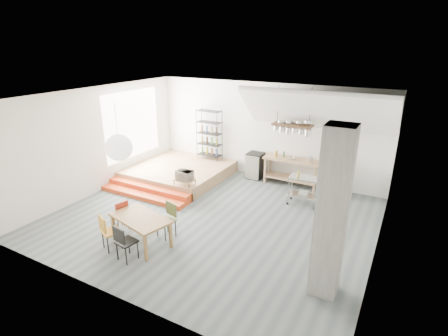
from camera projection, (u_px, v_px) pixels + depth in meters
The scene contains 26 objects.
floor at pixel (213, 217), 9.32m from camera, with size 8.00×8.00×0.00m, color #4D585A.
wall_back at pixel (265, 131), 11.66m from camera, with size 8.00×0.04×3.20m, color silver.
wall_left at pixel (98, 140), 10.58m from camera, with size 0.04×7.00×3.20m, color silver.
wall_right at pixel (384, 192), 6.97m from camera, with size 0.04×7.00×3.20m, color silver.
ceiling at pixel (211, 97), 8.22m from camera, with size 8.00×7.00×0.02m, color white.
slope_ceiling at pixel (317, 111), 10.02m from camera, with size 4.40×1.80×0.15m, color white.
window_pane at pixel (133, 124), 11.74m from camera, with size 0.02×2.50×2.20m, color white.
platform at pixel (179, 172), 12.03m from camera, with size 3.00×3.00×0.40m, color #A07650.
step_lower at pixel (142, 196), 10.47m from camera, with size 3.00×0.35×0.13m, color #D34418.
step_upper at pixel (149, 190), 10.73m from camera, with size 3.00×0.35×0.27m, color #D34418.
concrete_column at pixel (332, 215), 6.05m from camera, with size 0.50×0.50×3.20m, color slate.
kitchen_counter at pixel (292, 167), 11.20m from camera, with size 1.80×0.60×0.91m.
stove at pixel (336, 179), 10.63m from camera, with size 0.60×0.60×1.18m.
pot_rack at pixel (293, 128), 10.54m from camera, with size 1.20×0.50×1.43m.
wire_shelving at pixel (209, 134), 12.41m from camera, with size 0.88×0.38×1.80m.
microwave_shelf at pixel (185, 180), 10.38m from camera, with size 0.60×0.40×0.16m.
paper_lantern at pixel (119, 148), 7.77m from camera, with size 0.60×0.60×0.60m, color white.
dining_table at pixel (140, 220), 7.94m from camera, with size 1.57×1.12×0.67m.
chair_mustard at pixel (108, 229), 7.73m from camera, with size 0.51×0.51×0.85m.
chair_black at pixel (124, 240), 7.33m from camera, with size 0.44×0.44×0.83m.
chair_olive at pixel (168, 217), 8.30m from camera, with size 0.47×0.47×0.84m.
chair_red at pixel (120, 213), 8.53m from camera, with size 0.44×0.44×0.81m.
rolling_cart at pixel (304, 187), 9.89m from camera, with size 0.88×0.53×0.83m.
mini_fridge at pixel (255, 166), 11.89m from camera, with size 0.52×0.52×0.89m, color black.
microwave at pixel (184, 175), 10.33m from camera, with size 0.49×0.33×0.27m, color beige.
bowl at pixel (291, 158), 11.06m from camera, with size 0.20×0.20×0.05m, color silver.
Camera 1 is at (4.26, -7.14, 4.43)m, focal length 28.00 mm.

